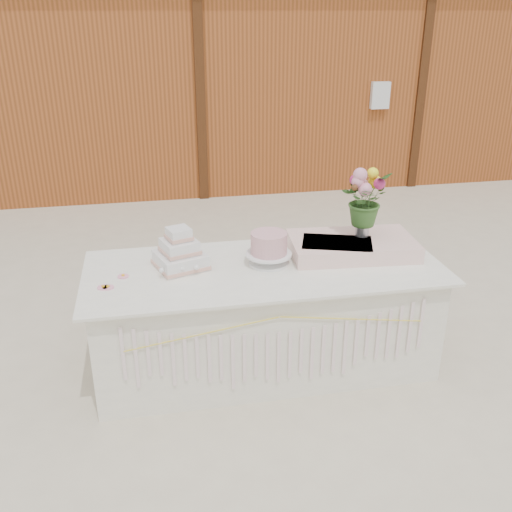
# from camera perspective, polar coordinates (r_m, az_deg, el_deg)

# --- Properties ---
(ground) EXTENTS (80.00, 80.00, 0.00)m
(ground) POSITION_cam_1_polar(r_m,az_deg,el_deg) (4.21, 0.79, -10.63)
(ground) COLOR beige
(ground) RESTS_ON ground
(barn) EXTENTS (12.60, 4.60, 3.30)m
(barn) POSITION_cam_1_polar(r_m,az_deg,el_deg) (9.46, -7.04, 19.18)
(barn) COLOR #96481F
(barn) RESTS_ON ground
(cake_table) EXTENTS (2.40, 1.00, 0.77)m
(cake_table) POSITION_cam_1_polar(r_m,az_deg,el_deg) (4.01, 0.84, -6.09)
(cake_table) COLOR white
(cake_table) RESTS_ON ground
(wedding_cake) EXTENTS (0.39, 0.39, 0.28)m
(wedding_cake) POSITION_cam_1_polar(r_m,az_deg,el_deg) (3.82, -7.61, 0.19)
(wedding_cake) COLOR white
(wedding_cake) RESTS_ON cake_table
(pink_cake_stand) EXTENTS (0.31, 0.31, 0.23)m
(pink_cake_stand) POSITION_cam_1_polar(r_m,az_deg,el_deg) (3.83, 1.29, 0.93)
(pink_cake_stand) COLOR white
(pink_cake_stand) RESTS_ON cake_table
(satin_runner) EXTENTS (0.90, 0.57, 0.11)m
(satin_runner) POSITION_cam_1_polar(r_m,az_deg,el_deg) (4.09, 9.58, 1.02)
(satin_runner) COLOR beige
(satin_runner) RESTS_ON cake_table
(flower_vase) EXTENTS (0.10, 0.10, 0.13)m
(flower_vase) POSITION_cam_1_polar(r_m,az_deg,el_deg) (4.11, 10.60, 2.89)
(flower_vase) COLOR #B9B9BE
(flower_vase) RESTS_ON satin_runner
(bouquet) EXTENTS (0.44, 0.44, 0.37)m
(bouquet) POSITION_cam_1_polar(r_m,az_deg,el_deg) (4.03, 10.86, 6.24)
(bouquet) COLOR #335D25
(bouquet) RESTS_ON flower_vase
(loose_flowers) EXTENTS (0.25, 0.38, 0.02)m
(loose_flowers) POSITION_cam_1_polar(r_m,az_deg,el_deg) (3.79, -14.12, -1.99)
(loose_flowers) COLOR pink
(loose_flowers) RESTS_ON cake_table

